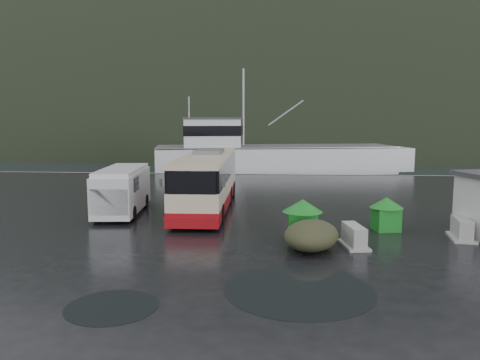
# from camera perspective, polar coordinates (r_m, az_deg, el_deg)

# --- Properties ---
(ground) EXTENTS (160.00, 160.00, 0.00)m
(ground) POSITION_cam_1_polar(r_m,az_deg,el_deg) (20.02, 0.24, -6.10)
(ground) COLOR black
(ground) RESTS_ON ground
(harbor_water) EXTENTS (300.00, 180.00, 0.02)m
(harbor_water) POSITION_cam_1_polar(r_m,az_deg,el_deg) (129.51, 3.67, 5.42)
(harbor_water) COLOR black
(harbor_water) RESTS_ON ground
(quay_edge) EXTENTS (160.00, 0.60, 1.50)m
(quay_edge) POSITION_cam_1_polar(r_m,az_deg,el_deg) (39.72, 2.26, 0.70)
(quay_edge) COLOR #999993
(quay_edge) RESTS_ON ground
(headland) EXTENTS (780.00, 540.00, 570.00)m
(headland) POSITION_cam_1_polar(r_m,az_deg,el_deg) (269.59, 6.13, 6.48)
(headland) COLOR black
(headland) RESTS_ON ground
(coach_bus) EXTENTS (3.00, 10.94, 3.07)m
(coach_bus) POSITION_cam_1_polar(r_m,az_deg,el_deg) (24.83, -3.98, -3.44)
(coach_bus) COLOR beige
(coach_bus) RESTS_ON ground
(white_van) EXTENTS (2.43, 5.69, 2.31)m
(white_van) POSITION_cam_1_polar(r_m,az_deg,el_deg) (24.15, -14.05, -3.96)
(white_van) COLOR silver
(white_van) RESTS_ON ground
(waste_bin_left) EXTENTS (1.18, 1.18, 1.42)m
(waste_bin_left) POSITION_cam_1_polar(r_m,az_deg,el_deg) (20.89, 17.31, -5.87)
(waste_bin_left) COLOR #15781D
(waste_bin_left) RESTS_ON ground
(waste_bin_right) EXTENTS (1.14, 1.14, 1.59)m
(waste_bin_right) POSITION_cam_1_polar(r_m,az_deg,el_deg) (18.70, 7.58, -7.15)
(waste_bin_right) COLOR #15781D
(waste_bin_right) RESTS_ON ground
(dome_tent) EXTENTS (2.58, 3.10, 1.05)m
(dome_tent) POSITION_cam_1_polar(r_m,az_deg,el_deg) (17.32, 8.64, -8.36)
(dome_tent) COLOR #363721
(dome_tent) RESTS_ON ground
(jersey_barrier_a) EXTENTS (1.05, 1.72, 0.81)m
(jersey_barrier_a) POSITION_cam_1_polar(r_m,az_deg,el_deg) (18.00, 13.68, -7.88)
(jersey_barrier_a) COLOR #999993
(jersey_barrier_a) RESTS_ON ground
(jersey_barrier_b) EXTENTS (1.07, 1.78, 0.84)m
(jersey_barrier_b) POSITION_cam_1_polar(r_m,az_deg,el_deg) (20.52, 25.35, -6.50)
(jersey_barrier_b) COLOR #999993
(jersey_barrier_b) RESTS_ON ground
(fishing_trawler) EXTENTS (27.92, 11.02, 10.91)m
(fishing_trawler) POSITION_cam_1_polar(r_m,az_deg,el_deg) (46.46, 4.26, 1.68)
(fishing_trawler) COLOR silver
(fishing_trawler) RESTS_ON ground
(puddles) EXTENTS (8.03, 4.78, 0.01)m
(puddles) POSITION_cam_1_polar(r_m,az_deg,el_deg) (13.03, 2.14, -13.68)
(puddles) COLOR black
(puddles) RESTS_ON ground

